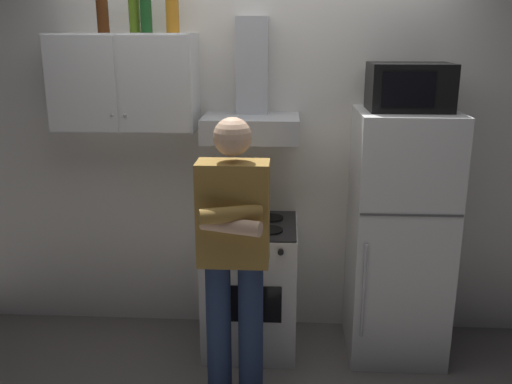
% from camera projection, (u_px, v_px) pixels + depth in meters
% --- Properties ---
extents(ground_plane, '(7.00, 7.00, 0.00)m').
position_uv_depth(ground_plane, '(256.00, 364.00, 3.58)').
color(ground_plane, slate).
extents(back_wall_tiled, '(4.80, 0.10, 2.70)m').
position_uv_depth(back_wall_tiled, '(261.00, 140.00, 3.79)').
color(back_wall_tiled, silver).
rests_on(back_wall_tiled, ground_plane).
extents(upper_cabinet, '(0.90, 0.37, 0.60)m').
position_uv_depth(upper_cabinet, '(125.00, 82.00, 3.51)').
color(upper_cabinet, silver).
extents(stove_oven, '(0.60, 0.62, 0.87)m').
position_uv_depth(stove_oven, '(251.00, 285.00, 3.71)').
color(stove_oven, white).
rests_on(stove_oven, ground_plane).
extents(range_hood, '(0.60, 0.44, 0.75)m').
position_uv_depth(range_hood, '(251.00, 107.00, 3.51)').
color(range_hood, '#B7BABF').
extents(refrigerator, '(0.60, 0.62, 1.60)m').
position_uv_depth(refrigerator, '(399.00, 236.00, 3.56)').
color(refrigerator, silver).
rests_on(refrigerator, ground_plane).
extents(microwave, '(0.48, 0.37, 0.28)m').
position_uv_depth(microwave, '(409.00, 87.00, 3.32)').
color(microwave, black).
rests_on(microwave, refrigerator).
extents(person_standing, '(0.38, 0.33, 1.64)m').
position_uv_depth(person_standing, '(234.00, 254.00, 3.00)').
color(person_standing, navy).
rests_on(person_standing, ground_plane).
extents(bottle_olive_oil, '(0.07, 0.07, 0.25)m').
position_uv_depth(bottle_olive_oil, '(134.00, 13.00, 3.42)').
color(bottle_olive_oil, '#4C6B19').
rests_on(bottle_olive_oil, upper_cabinet).
extents(bottle_rum_dark, '(0.07, 0.07, 0.26)m').
position_uv_depth(bottle_rum_dark, '(102.00, 12.00, 3.37)').
color(bottle_rum_dark, '#47230F').
rests_on(bottle_rum_dark, upper_cabinet).
extents(bottle_wine_green, '(0.07, 0.07, 0.32)m').
position_uv_depth(bottle_wine_green, '(146.00, 7.00, 3.37)').
color(bottle_wine_green, '#19471E').
rests_on(bottle_wine_green, upper_cabinet).
extents(bottle_liquor_amber, '(0.08, 0.08, 0.28)m').
position_uv_depth(bottle_liquor_amber, '(172.00, 10.00, 3.39)').
color(bottle_liquor_amber, '#B7721E').
rests_on(bottle_liquor_amber, upper_cabinet).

